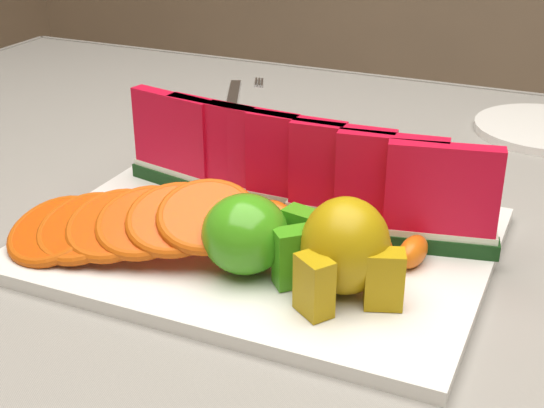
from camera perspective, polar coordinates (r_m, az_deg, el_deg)
name	(u,v)px	position (r m, az deg, el deg)	size (l,w,h in m)	color
table	(316,306)	(0.80, 3.36, -7.67)	(1.40, 0.90, 0.75)	#432816
tablecloth	(318,254)	(0.77, 3.48, -3.75)	(1.53, 1.03, 0.20)	gray
platter	(262,242)	(0.69, -0.74, -2.84)	(0.40, 0.30, 0.01)	silver
apple_cluster	(254,236)	(0.62, -1.34, -2.43)	(0.11, 0.09, 0.07)	#378410
pear_cluster	(346,250)	(0.59, 5.58, -3.47)	(0.09, 0.10, 0.08)	#A39013
fork	(236,97)	(1.11, -2.76, 8.07)	(0.08, 0.19, 0.00)	silver
watermelon_row	(295,170)	(0.70, 1.75, 2.59)	(0.39, 0.07, 0.10)	#0C410F
orange_fan_front	(129,223)	(0.66, -10.68, -1.43)	(0.24, 0.15, 0.06)	#D15900
orange_fan_back	(271,159)	(0.80, -0.06, 3.38)	(0.23, 0.09, 0.04)	#D15900
tangerine_segments	(298,227)	(0.68, 2.01, -1.73)	(0.24, 0.08, 0.03)	orange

